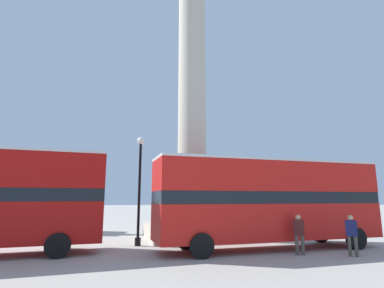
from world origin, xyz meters
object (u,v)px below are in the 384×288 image
Objects in this scene: pedestrian_near_lamp at (299,232)px; pedestrian_by_plinth at (352,233)px; monument_column at (192,125)px; street_lamp at (139,187)px; bus_b at (269,199)px; equestrian_statue at (64,212)px.

pedestrian_near_lamp is 1.00× the size of pedestrian_by_plinth.
monument_column is 5.79m from street_lamp.
monument_column is at bearing 115.27° from bus_b.
bus_b is (2.52, -4.93, -4.72)m from monument_column.
pedestrian_by_plinth is at bearing -32.05° from street_lamp.
street_lamp reaches higher than pedestrian_near_lamp.
monument_column is at bearing -34.97° from pedestrian_near_lamp.
pedestrian_by_plinth is at bearing -173.56° from pedestrian_near_lamp.
monument_column reaches higher than bus_b.
equestrian_statue is 8.82m from street_lamp.
street_lamp is 3.37× the size of pedestrian_near_lamp.
monument_column is at bearing -15.41° from equestrian_statue.
bus_b is 6.59m from street_lamp.
pedestrian_by_plinth is (4.89, -7.45, -6.12)m from monument_column.
monument_column is 12.02× the size of pedestrian_by_plinth.
equestrian_statue is at bearing 134.40° from bus_b.
pedestrian_by_plinth is at bearing -26.93° from equestrian_statue.
pedestrian_near_lamp is (2.97, -6.58, -6.13)m from monument_column.
monument_column reaches higher than equestrian_statue.
street_lamp is 10.06m from pedestrian_by_plinth.
monument_column is 1.81× the size of bus_b.
pedestrian_near_lamp is (6.43, -4.36, -2.04)m from street_lamp.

